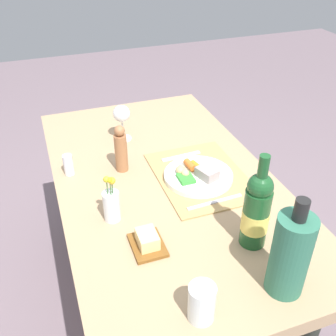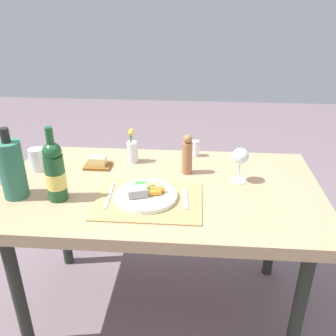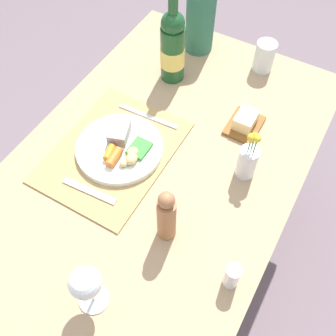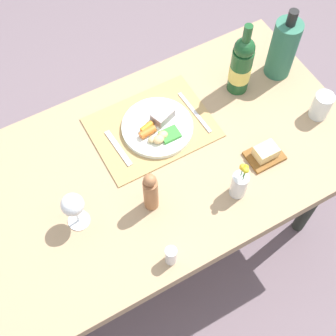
% 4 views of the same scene
% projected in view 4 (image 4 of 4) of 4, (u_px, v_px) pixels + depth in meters
% --- Properties ---
extents(ground_plane, '(8.00, 8.00, 0.00)m').
position_uv_depth(ground_plane, '(163.00, 233.00, 2.32)').
color(ground_plane, slate).
extents(dining_table, '(1.45, 0.82, 0.73)m').
position_uv_depth(dining_table, '(162.00, 169.00, 1.75)').
color(dining_table, tan).
rests_on(dining_table, ground_plane).
extents(placemat, '(0.45, 0.33, 0.01)m').
position_uv_depth(placemat, '(152.00, 127.00, 1.75)').
color(placemat, tan).
rests_on(placemat, dining_table).
extents(dinner_plate, '(0.27, 0.27, 0.06)m').
position_uv_depth(dinner_plate, '(158.00, 127.00, 1.73)').
color(dinner_plate, white).
rests_on(dinner_plate, placemat).
extents(fork, '(0.02, 0.22, 0.00)m').
position_uv_depth(fork, '(195.00, 112.00, 1.78)').
color(fork, silver).
rests_on(fork, placemat).
extents(knife, '(0.03, 0.17, 0.00)m').
position_uv_depth(knife, '(118.00, 148.00, 1.70)').
color(knife, silver).
rests_on(knife, placemat).
extents(pepper_mill, '(0.05, 0.05, 0.20)m').
position_uv_depth(pepper_mill, '(151.00, 192.00, 1.51)').
color(pepper_mill, '#A26841').
rests_on(pepper_mill, dining_table).
extents(wine_bottle, '(0.08, 0.08, 0.32)m').
position_uv_depth(wine_bottle, '(241.00, 65.00, 1.74)').
color(wine_bottle, '#1B4F26').
rests_on(wine_bottle, dining_table).
extents(salt_shaker, '(0.04, 0.04, 0.09)m').
position_uv_depth(salt_shaker, '(171.00, 256.00, 1.46)').
color(salt_shaker, white).
rests_on(salt_shaker, dining_table).
extents(water_tumbler, '(0.07, 0.07, 0.11)m').
position_uv_depth(water_tumbler, '(321.00, 107.00, 1.74)').
color(water_tumbler, silver).
rests_on(water_tumbler, dining_table).
extents(wine_glass, '(0.08, 0.08, 0.17)m').
position_uv_depth(wine_glass, '(73.00, 206.00, 1.46)').
color(wine_glass, white).
rests_on(wine_glass, dining_table).
extents(flower_vase, '(0.06, 0.06, 0.18)m').
position_uv_depth(flower_vase, '(240.00, 184.00, 1.56)').
color(flower_vase, silver).
rests_on(flower_vase, dining_table).
extents(cooler_bottle, '(0.10, 0.10, 0.31)m').
position_uv_depth(cooler_bottle, '(283.00, 48.00, 1.78)').
color(cooler_bottle, '#2F6C54').
rests_on(cooler_bottle, dining_table).
extents(butter_dish, '(0.13, 0.10, 0.06)m').
position_uv_depth(butter_dish, '(265.00, 153.00, 1.67)').
color(butter_dish, brown).
rests_on(butter_dish, dining_table).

